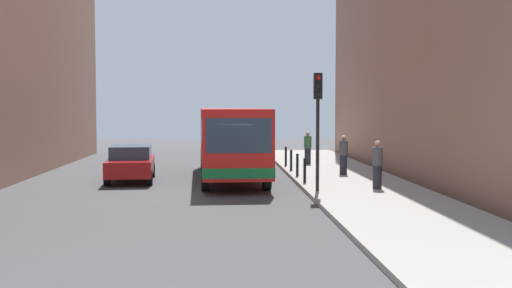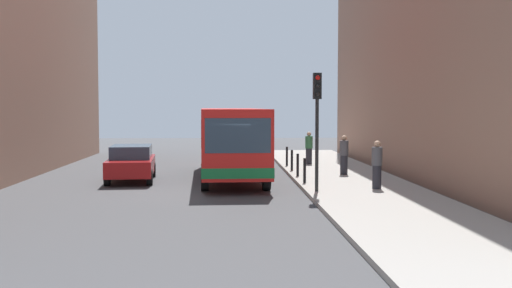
{
  "view_description": "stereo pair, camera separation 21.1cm",
  "coord_description": "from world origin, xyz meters",
  "px_view_note": "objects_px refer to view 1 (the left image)",
  "views": [
    {
      "loc": [
        0.15,
        -22.99,
        3.09
      ],
      "look_at": [
        1.6,
        2.29,
        1.61
      ],
      "focal_mm": 44.9,
      "sensor_mm": 36.0,
      "label": 1
    },
    {
      "loc": [
        0.36,
        -23.0,
        3.09
      ],
      "look_at": [
        1.6,
        2.29,
        1.61
      ],
      "focal_mm": 44.9,
      "sensor_mm": 36.0,
      "label": 2
    }
  ],
  "objects_px": {
    "pedestrian_near_signal": "(377,165)",
    "bollard_farthest": "(286,156)",
    "bollard_mid": "(297,165)",
    "traffic_light": "(318,109)",
    "pedestrian_mid_sidewalk": "(343,155)",
    "bus": "(231,138)",
    "bollard_near": "(305,170)",
    "car_beside_bus": "(131,162)",
    "pedestrian_far_sidewalk": "(308,148)",
    "bollard_far": "(291,160)"
  },
  "relations": [
    {
      "from": "pedestrian_near_signal",
      "to": "bollard_far",
      "type": "bearing_deg",
      "value": -128.03
    },
    {
      "from": "traffic_light",
      "to": "bollard_far",
      "type": "bearing_deg",
      "value": 90.79
    },
    {
      "from": "bollard_farthest",
      "to": "pedestrian_near_signal",
      "type": "xyz_separation_m",
      "value": [
        2.34,
        -9.06,
        0.39
      ]
    },
    {
      "from": "traffic_light",
      "to": "bollard_far",
      "type": "distance_m",
      "value": 7.65
    },
    {
      "from": "traffic_light",
      "to": "pedestrian_mid_sidewalk",
      "type": "xyz_separation_m",
      "value": [
        1.97,
        5.45,
        -2.01
      ]
    },
    {
      "from": "car_beside_bus",
      "to": "bollard_far",
      "type": "xyz_separation_m",
      "value": [
        6.96,
        2.56,
        -0.16
      ]
    },
    {
      "from": "pedestrian_near_signal",
      "to": "bus",
      "type": "bearing_deg",
      "value": -100.84
    },
    {
      "from": "bollard_mid",
      "to": "pedestrian_mid_sidewalk",
      "type": "xyz_separation_m",
      "value": [
        2.07,
        0.53,
        0.37
      ]
    },
    {
      "from": "bollard_far",
      "to": "bollard_farthest",
      "type": "height_order",
      "value": "same"
    },
    {
      "from": "car_beside_bus",
      "to": "bollard_mid",
      "type": "height_order",
      "value": "car_beside_bus"
    },
    {
      "from": "bollard_near",
      "to": "car_beside_bus",
      "type": "bearing_deg",
      "value": 162.86
    },
    {
      "from": "bus",
      "to": "pedestrian_near_signal",
      "type": "relative_size",
      "value": 6.42
    },
    {
      "from": "bus",
      "to": "bollard_mid",
      "type": "relative_size",
      "value": 11.68
    },
    {
      "from": "bus",
      "to": "car_beside_bus",
      "type": "height_order",
      "value": "bus"
    },
    {
      "from": "traffic_light",
      "to": "bollard_farthest",
      "type": "relative_size",
      "value": 4.32
    },
    {
      "from": "bus",
      "to": "traffic_light",
      "type": "relative_size",
      "value": 2.71
    },
    {
      "from": "bollard_far",
      "to": "pedestrian_far_sidewalk",
      "type": "xyz_separation_m",
      "value": [
        1.22,
        3.25,
        0.35
      ]
    },
    {
      "from": "car_beside_bus",
      "to": "pedestrian_mid_sidewalk",
      "type": "height_order",
      "value": "pedestrian_mid_sidewalk"
    },
    {
      "from": "traffic_light",
      "to": "bollard_near",
      "type": "distance_m",
      "value": 3.5
    },
    {
      "from": "bollard_mid",
      "to": "pedestrian_near_signal",
      "type": "bearing_deg",
      "value": -61.72
    },
    {
      "from": "bollard_mid",
      "to": "pedestrian_far_sidewalk",
      "type": "xyz_separation_m",
      "value": [
        1.22,
        5.6,
        0.35
      ]
    },
    {
      "from": "bollard_mid",
      "to": "pedestrian_near_signal",
      "type": "relative_size",
      "value": 0.55
    },
    {
      "from": "bus",
      "to": "bollard_far",
      "type": "height_order",
      "value": "bus"
    },
    {
      "from": "traffic_light",
      "to": "pedestrian_near_signal",
      "type": "xyz_separation_m",
      "value": [
        2.24,
        0.56,
        -1.99
      ]
    },
    {
      "from": "car_beside_bus",
      "to": "pedestrian_near_signal",
      "type": "distance_m",
      "value": 10.19
    },
    {
      "from": "pedestrian_near_signal",
      "to": "bollard_farthest",
      "type": "bearing_deg",
      "value": -132.78
    },
    {
      "from": "pedestrian_near_signal",
      "to": "pedestrian_mid_sidewalk",
      "type": "relative_size",
      "value": 1.02
    },
    {
      "from": "bollard_farthest",
      "to": "traffic_light",
      "type": "bearing_deg",
      "value": -89.4
    },
    {
      "from": "bollard_near",
      "to": "bollard_mid",
      "type": "relative_size",
      "value": 1.0
    },
    {
      "from": "bollard_near",
      "to": "pedestrian_mid_sidewalk",
      "type": "height_order",
      "value": "pedestrian_mid_sidewalk"
    },
    {
      "from": "bollard_mid",
      "to": "pedestrian_near_signal",
      "type": "height_order",
      "value": "pedestrian_near_signal"
    },
    {
      "from": "bollard_near",
      "to": "bollard_far",
      "type": "height_order",
      "value": "same"
    },
    {
      "from": "traffic_light",
      "to": "pedestrian_far_sidewalk",
      "type": "xyz_separation_m",
      "value": [
        1.12,
        10.52,
        -2.03
      ]
    },
    {
      "from": "bus",
      "to": "bollard_near",
      "type": "height_order",
      "value": "bus"
    },
    {
      "from": "bollard_mid",
      "to": "pedestrian_near_signal",
      "type": "distance_m",
      "value": 4.96
    },
    {
      "from": "bollard_mid",
      "to": "bollard_farthest",
      "type": "distance_m",
      "value": 4.7
    },
    {
      "from": "bus",
      "to": "car_beside_bus",
      "type": "xyz_separation_m",
      "value": [
        -4.14,
        -0.76,
        -0.94
      ]
    },
    {
      "from": "bollard_mid",
      "to": "bollard_far",
      "type": "distance_m",
      "value": 2.35
    },
    {
      "from": "car_beside_bus",
      "to": "pedestrian_far_sidewalk",
      "type": "bearing_deg",
      "value": -148.58
    },
    {
      "from": "bollard_near",
      "to": "pedestrian_near_signal",
      "type": "relative_size",
      "value": 0.55
    },
    {
      "from": "bus",
      "to": "car_beside_bus",
      "type": "bearing_deg",
      "value": 8.51
    },
    {
      "from": "traffic_light",
      "to": "pedestrian_mid_sidewalk",
      "type": "bearing_deg",
      "value": 70.09
    },
    {
      "from": "bollard_near",
      "to": "bollard_mid",
      "type": "height_order",
      "value": "same"
    },
    {
      "from": "pedestrian_far_sidewalk",
      "to": "bus",
      "type": "bearing_deg",
      "value": -119.39
    },
    {
      "from": "traffic_light",
      "to": "bollard_farthest",
      "type": "height_order",
      "value": "traffic_light"
    },
    {
      "from": "pedestrian_far_sidewalk",
      "to": "pedestrian_near_signal",
      "type": "bearing_deg",
      "value": -74.3
    },
    {
      "from": "bollard_mid",
      "to": "bollard_near",
      "type": "bearing_deg",
      "value": -90.0
    },
    {
      "from": "car_beside_bus",
      "to": "pedestrian_far_sidewalk",
      "type": "xyz_separation_m",
      "value": [
        8.18,
        5.81,
        0.19
      ]
    },
    {
      "from": "bollard_near",
      "to": "pedestrian_far_sidewalk",
      "type": "relative_size",
      "value": 0.57
    },
    {
      "from": "bus",
      "to": "bollard_mid",
      "type": "distance_m",
      "value": 3.08
    }
  ]
}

